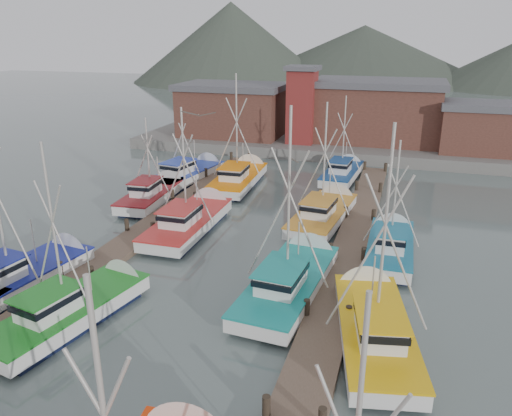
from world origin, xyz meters
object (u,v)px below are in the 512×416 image
(boat_4, at_px, (77,307))
(boat_8, at_px, (191,220))
(boat_12, at_px, (240,177))
(lookout_tower, at_px, (302,104))

(boat_4, xyz_separation_m, boat_8, (0.42, 12.49, -0.00))
(boat_4, bearing_deg, boat_12, 100.70)
(boat_4, bearing_deg, lookout_tower, 97.00)
(boat_12, bearing_deg, lookout_tower, 76.98)
(boat_4, height_order, boat_12, boat_12)
(lookout_tower, distance_m, boat_12, 15.27)
(boat_12, bearing_deg, boat_8, -91.48)
(lookout_tower, height_order, boat_12, boat_12)
(boat_4, distance_m, boat_8, 12.49)
(lookout_tower, relative_size, boat_4, 0.88)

